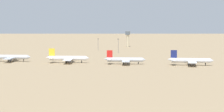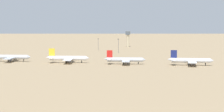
{
  "view_description": "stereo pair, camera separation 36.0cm",
  "coord_description": "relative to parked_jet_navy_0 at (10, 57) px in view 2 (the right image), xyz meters",
  "views": [
    {
      "loc": [
        63.55,
        -374.91,
        38.6
      ],
      "look_at": [
        -13.76,
        -8.73,
        6.0
      ],
      "focal_mm": 74.24,
      "sensor_mm": 36.0,
      "label": 1
    },
    {
      "loc": [
        63.9,
        -374.83,
        38.6
      ],
      "look_at": [
        -13.76,
        -8.73,
        6.0
      ],
      "focal_mm": 74.24,
      "sensor_mm": 36.0,
      "label": 2
    }
  ],
  "objects": [
    {
      "name": "ridge_far_west",
      "position": [
        -420.5,
        1155.66,
        56.59
      ],
      "size": [
        357.53,
        321.15,
        120.96
      ],
      "primitive_type": "pyramid",
      "rotation": [
        0.0,
        0.0,
        0.16
      ],
      "color": "#8E6C5D",
      "rests_on": "ground"
    },
    {
      "name": "parked_jet_yellow_1",
      "position": [
        50.84,
        -0.61,
        0.01
      ],
      "size": [
        35.93,
        30.63,
        11.9
      ],
      "rotation": [
        0.0,
        0.0,
        0.17
      ],
      "color": "white",
      "rests_on": "ground"
    },
    {
      "name": "control_tower",
      "position": [
        65.71,
        200.34,
        7.92
      ],
      "size": [
        5.2,
        5.2,
        19.56
      ],
      "color": "#C6B793",
      "rests_on": "ground"
    },
    {
      "name": "light_pole_mid",
      "position": [
        42.96,
        138.75,
        3.88
      ],
      "size": [
        1.8,
        0.5,
        13.2
      ],
      "color": "#59595E",
      "rests_on": "ground"
    },
    {
      "name": "parked_jet_navy_3",
      "position": [
        150.37,
        0.54,
        0.01
      ],
      "size": [
        35.99,
        30.33,
        11.88
      ],
      "rotation": [
        0.0,
        0.0,
        0.07
      ],
      "color": "silver",
      "rests_on": "ground"
    },
    {
      "name": "light_pole_west",
      "position": [
        71.88,
        108.69,
        4.65
      ],
      "size": [
        1.8,
        0.5,
        14.68
      ],
      "color": "#59595E",
      "rests_on": "ground"
    },
    {
      "name": "parked_jet_red_2",
      "position": [
        98.69,
        -1.21,
        -0.24
      ],
      "size": [
        33.68,
        28.65,
        11.14
      ],
      "rotation": [
        0.0,
        0.0,
        0.15
      ],
      "color": "silver",
      "rests_on": "ground"
    },
    {
      "name": "ground",
      "position": [
        101.16,
        12.39,
        -3.89
      ],
      "size": [
        4000.0,
        4000.0,
        0.0
      ],
      "primitive_type": "plane",
      "color": "#9E8460"
    },
    {
      "name": "parked_jet_navy_0",
      "position": [
        0.0,
        0.0,
        0.0
      ],
      "size": [
        35.89,
        30.47,
        11.86
      ],
      "rotation": [
        0.0,
        0.0,
        0.14
      ],
      "color": "silver",
      "rests_on": "ground"
    },
    {
      "name": "ridge_west",
      "position": [
        -130.38,
        1166.88,
        55.44
      ],
      "size": [
        420.21,
        307.02,
        118.65
      ],
      "primitive_type": "pyramid",
      "rotation": [
        0.0,
        0.0,
        0.08
      ],
      "color": "gray",
      "rests_on": "ground"
    }
  ]
}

